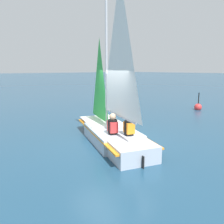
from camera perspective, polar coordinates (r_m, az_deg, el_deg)
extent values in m
plane|color=navy|center=(7.82, 0.00, -7.81)|extent=(260.00, 260.00, 0.00)
cube|color=#B2BCCC|center=(7.74, 0.00, -6.12)|extent=(2.72, 2.12, 0.48)
cube|color=#B2BCCC|center=(9.28, -3.75, -3.20)|extent=(1.20, 1.06, 0.48)
cube|color=#B2BCCC|center=(6.28, 5.64, -10.40)|extent=(1.33, 1.47, 0.48)
cube|color=orange|center=(7.70, 0.00, -5.02)|extent=(4.49, 2.73, 0.05)
cube|color=silver|center=(8.76, -2.80, -2.30)|extent=(2.27, 1.87, 0.04)
cylinder|color=#B7B7BC|center=(7.91, -1.45, 13.98)|extent=(0.08, 0.08, 4.89)
cylinder|color=#B7B7BC|center=(6.97, 1.81, -0.84)|extent=(2.22, 0.81, 0.07)
pyramid|color=white|center=(6.85, 1.93, 16.58)|extent=(2.10, 0.75, 4.13)
pyramid|color=green|center=(8.68, -3.25, 8.62)|extent=(1.40, 0.52, 3.15)
cube|color=black|center=(5.85, 8.12, -12.89)|extent=(0.09, 0.05, 0.34)
cube|color=black|center=(7.15, 0.17, -7.70)|extent=(0.34, 0.32, 0.45)
cylinder|color=black|center=(7.01, 0.17, -4.03)|extent=(0.38, 0.38, 0.50)
cube|color=red|center=(7.01, 0.17, -3.83)|extent=(0.41, 0.36, 0.35)
sphere|color=tan|center=(6.93, 0.17, -1.24)|extent=(0.22, 0.22, 0.22)
cube|color=black|center=(7.07, 4.40, -7.98)|extent=(0.34, 0.32, 0.45)
cylinder|color=black|center=(6.93, 4.46, -4.26)|extent=(0.38, 0.38, 0.50)
cube|color=orange|center=(6.92, 4.46, -4.06)|extent=(0.41, 0.36, 0.35)
sphere|color=tan|center=(6.84, 4.50, -1.44)|extent=(0.22, 0.22, 0.22)
cylinder|color=white|center=(6.82, 4.51, -0.77)|extent=(0.27, 0.27, 0.06)
sphere|color=red|center=(14.86, 21.54, 1.17)|extent=(0.46, 0.46, 0.46)
cylinder|color=black|center=(14.78, 21.69, 3.25)|extent=(0.06, 0.06, 0.77)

